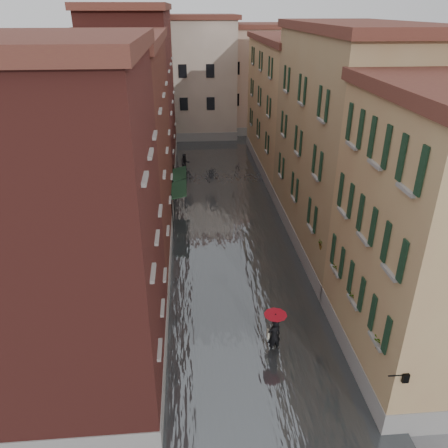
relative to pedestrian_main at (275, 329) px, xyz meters
name	(u,v)px	position (x,y,z in m)	size (l,w,h in m)	color
ground	(251,335)	(-0.89, 1.16, -1.28)	(120.00, 120.00, 0.00)	#59595B
floodwater	(227,217)	(-0.89, 14.16, -1.18)	(10.00, 60.00, 0.20)	#474C4F
building_left_near	(73,243)	(-7.89, -0.84, 5.22)	(6.00, 8.00, 13.00)	maroon
building_left_mid	(115,157)	(-7.89, 10.16, 4.97)	(6.00, 14.00, 12.50)	brown
building_left_far	(138,97)	(-7.89, 25.16, 5.72)	(6.00, 16.00, 14.00)	maroon
building_right_near	(437,245)	(6.11, -0.84, 4.47)	(6.00, 8.00, 11.50)	#AB8058
building_right_mid	(346,147)	(6.11, 10.16, 5.22)	(6.00, 14.00, 13.00)	#9D855F
building_right_far	(291,109)	(6.11, 25.16, 4.47)	(6.00, 16.00, 11.50)	#AB8058
building_end_cream	(183,79)	(-3.89, 39.16, 5.22)	(12.00, 9.00, 13.00)	beige
building_end_pink	(255,80)	(5.11, 41.16, 4.72)	(10.00, 9.00, 12.00)	tan
awning_near	(179,190)	(-4.37, 14.00, 1.20)	(1.09, 3.23, 2.80)	#15311D
awning_far	(179,175)	(-4.38, 17.25, 1.19)	(1.09, 2.86, 2.80)	#15311D
wall_lantern	(404,377)	(3.44, -4.84, 1.73)	(0.71, 0.22, 0.35)	black
window_planters	(347,278)	(3.23, 0.49, 2.23)	(0.59, 8.24, 0.84)	brown
pedestrian_main	(275,329)	(0.00, 0.00, 0.00)	(1.03, 1.03, 2.06)	black
pedestrian_far	(185,163)	(-3.94, 24.52, -0.34)	(0.91, 0.71, 1.87)	black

